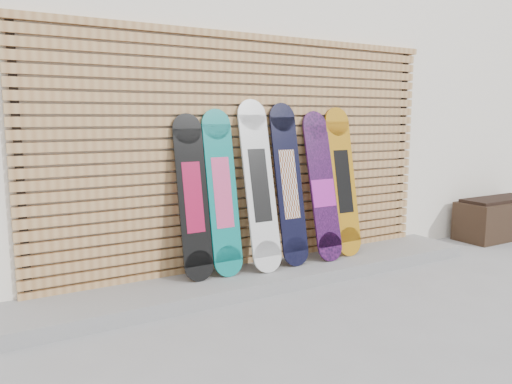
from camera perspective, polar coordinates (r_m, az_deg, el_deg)
ground at (r=4.32m, az=7.89°, el=-12.29°), size 80.00×80.00×0.00m
building at (r=7.32m, az=-6.02°, el=10.59°), size 12.00×5.00×3.60m
concrete_step at (r=4.74m, az=1.31°, el=-9.52°), size 4.60×0.70×0.12m
slat_wall at (r=4.77m, az=-0.48°, el=4.67°), size 4.26×0.08×2.29m
planter_box at (r=7.08m, az=25.88°, el=-2.71°), size 1.16×0.48×0.52m
snowboard_0 at (r=4.36m, az=-7.22°, el=-0.60°), size 0.27×0.28×1.45m
snowboard_1 at (r=4.47m, az=-3.89°, el=-0.07°), size 0.28×0.30×1.49m
snowboard_2 at (r=4.60m, az=0.40°, el=0.77°), size 0.30×0.37×1.58m
snowboard_3 at (r=4.80m, az=3.78°, el=0.90°), size 0.28×0.34×1.55m
snowboard_4 at (r=5.01m, az=7.59°, el=0.60°), size 0.29×0.37×1.48m
snowboard_5 at (r=5.21m, az=9.90°, el=1.20°), size 0.30×0.32×1.52m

